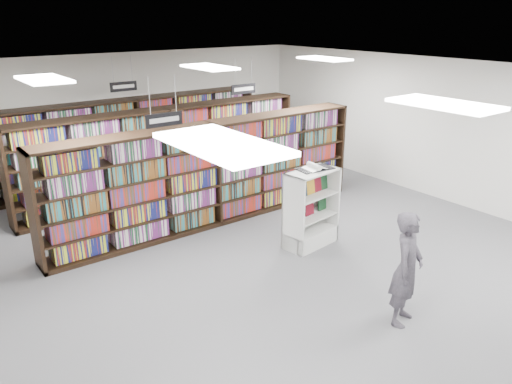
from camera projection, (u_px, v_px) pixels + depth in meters
floor at (274, 257)px, 8.95m from camera, size 12.00×12.00×0.00m
ceiling at (277, 75)px, 7.86m from camera, size 10.00×12.00×0.10m
wall_back at (130, 116)px, 12.91m from camera, size 10.00×0.10×3.20m
wall_right at (448, 132)px, 11.23m from camera, size 0.10×12.00×3.20m
bookshelf_row_near at (213, 174)px, 10.09m from camera, size 7.00×0.60×2.10m
bookshelf_row_mid at (167, 153)px, 11.60m from camera, size 7.00×0.60×2.10m
bookshelf_row_far at (136, 139)px, 12.88m from camera, size 7.00×0.60×2.10m
aisle_sign_left at (164, 118)px, 7.99m from camera, size 0.65×0.02×0.80m
aisle_sign_right at (244, 88)px, 11.19m from camera, size 0.65×0.02×0.80m
aisle_sign_center at (123, 86)px, 11.56m from camera, size 0.65×0.02×0.80m
troffer_front_left at (221, 144)px, 3.92m from camera, size 0.60×1.20×0.04m
troffer_front_center at (444, 104)px, 5.62m from camera, size 0.60×1.20×0.04m
troffer_back_left at (44, 79)px, 7.68m from camera, size 0.60×1.20×0.04m
troffer_back_center at (209, 67)px, 9.38m from camera, size 0.60×1.20×0.04m
troffer_back_right at (324, 59)px, 11.07m from camera, size 0.60×1.20×0.04m
endcap_display at (309, 220)px, 9.30m from camera, size 1.10×0.64×1.46m
open_book at (315, 167)px, 9.03m from camera, size 0.69×0.45×0.13m
shopper at (407, 269)px, 6.82m from camera, size 0.71×0.59×1.66m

